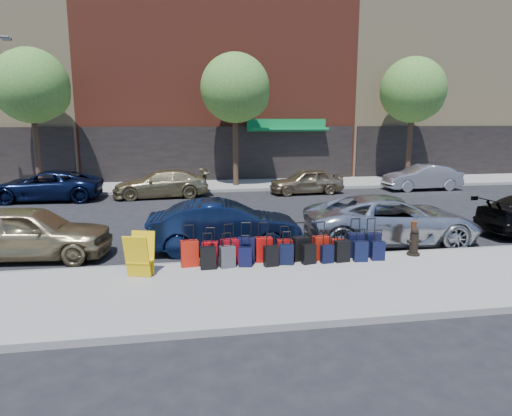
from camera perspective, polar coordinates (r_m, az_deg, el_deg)
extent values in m
plane|color=black|center=(16.78, -0.19, -2.20)|extent=(120.00, 120.00, 0.00)
cube|color=gray|center=(10.67, 5.61, -9.71)|extent=(60.00, 4.00, 0.15)
cube|color=gray|center=(26.52, -3.74, 2.86)|extent=(60.00, 4.00, 0.15)
cube|color=gray|center=(12.52, 3.18, -6.50)|extent=(60.00, 0.08, 0.15)
cube|color=gray|center=(24.54, -3.25, 2.20)|extent=(60.00, 0.08, 0.15)
cube|color=maroon|center=(34.77, -5.42, 21.21)|extent=(17.00, 12.00, 20.00)
cube|color=black|center=(28.28, -4.19, 6.68)|extent=(16.66, 0.15, 3.40)
cube|color=#0D773A|center=(28.52, 3.98, 9.74)|extent=(5.00, 0.91, 0.27)
cube|color=#0D773A|center=(28.80, 3.85, 10.45)|extent=(5.00, 0.10, 0.60)
cube|color=tan|center=(39.23, 19.92, 17.98)|extent=(15.00, 12.00, 18.00)
cube|color=black|center=(33.78, 24.14, 6.46)|extent=(14.70, 0.15, 3.40)
cylinder|color=black|center=(26.68, -25.76, 7.19)|extent=(0.30, 0.30, 4.80)
sphere|color=#396F25|center=(26.70, -26.31, 13.55)|extent=(3.80, 3.80, 3.80)
sphere|color=#396F25|center=(26.52, -24.96, 12.85)|extent=(2.58, 2.58, 2.58)
cylinder|color=black|center=(25.85, -2.57, 8.17)|extent=(0.30, 0.30, 4.80)
sphere|color=#396F25|center=(25.87, -2.63, 14.76)|extent=(3.80, 3.80, 3.80)
sphere|color=#396F25|center=(25.92, -1.27, 13.92)|extent=(2.58, 2.58, 2.58)
cylinder|color=black|center=(29.07, 18.65, 7.93)|extent=(0.30, 0.30, 4.80)
sphere|color=#396F25|center=(29.08, 19.02, 13.78)|extent=(3.80, 3.80, 3.80)
sphere|color=#396F25|center=(29.35, 20.02, 12.94)|extent=(2.58, 2.58, 2.58)
cube|color=#333338|center=(26.45, -28.69, 18.03)|extent=(0.40, 0.18, 0.12)
cube|color=#B31A0B|center=(11.79, -8.31, -5.65)|extent=(0.47, 0.28, 0.67)
cylinder|color=black|center=(11.60, -8.41, -2.24)|extent=(0.25, 0.06, 0.03)
cube|color=#AB0B10|center=(11.86, -5.74, -5.65)|extent=(0.44, 0.29, 0.60)
cylinder|color=black|center=(11.69, -5.80, -2.57)|extent=(0.23, 0.07, 0.03)
cube|color=maroon|center=(11.87, -3.30, -5.47)|extent=(0.48, 0.32, 0.65)
cylinder|color=black|center=(11.69, -3.34, -2.13)|extent=(0.25, 0.08, 0.03)
cube|color=black|center=(11.95, -1.25, -5.31)|extent=(0.48, 0.31, 0.66)
cylinder|color=black|center=(11.77, -1.26, -1.94)|extent=(0.25, 0.07, 0.03)
cube|color=#AC0D0B|center=(12.04, 0.96, -5.21)|extent=(0.44, 0.25, 0.65)
cylinder|color=black|center=(11.86, 0.97, -1.93)|extent=(0.24, 0.04, 0.03)
cube|color=#950D09|center=(12.09, 3.58, -5.32)|extent=(0.40, 0.24, 0.59)
cylinder|color=black|center=(11.93, 3.61, -2.39)|extent=(0.22, 0.04, 0.03)
cube|color=black|center=(12.20, 5.63, -5.08)|extent=(0.46, 0.31, 0.64)
cylinder|color=black|center=(12.02, 5.69, -1.91)|extent=(0.24, 0.08, 0.03)
cube|color=#A2170A|center=(12.33, 8.13, -4.96)|extent=(0.46, 0.31, 0.64)
cylinder|color=black|center=(12.16, 8.21, -1.83)|extent=(0.24, 0.08, 0.03)
cube|color=#961409|center=(12.53, 10.23, -5.03)|extent=(0.38, 0.24, 0.53)
cylinder|color=black|center=(12.38, 10.32, -2.45)|extent=(0.20, 0.06, 0.03)
cube|color=black|center=(12.73, 12.33, -4.55)|extent=(0.44, 0.24, 0.66)
cylinder|color=black|center=(12.56, 12.46, -1.40)|extent=(0.25, 0.03, 0.03)
cube|color=black|center=(12.89, 14.26, -4.46)|extent=(0.48, 0.32, 0.66)
cylinder|color=black|center=(12.72, 14.41, -1.37)|extent=(0.25, 0.08, 0.03)
cube|color=black|center=(11.54, -6.00, -6.22)|extent=(0.39, 0.24, 0.57)
cylinder|color=black|center=(11.37, -6.07, -3.25)|extent=(0.22, 0.04, 0.03)
cube|color=#3F3F44|center=(11.61, -3.59, -6.11)|extent=(0.41, 0.28, 0.55)
cylinder|color=black|center=(11.45, -3.62, -3.23)|extent=(0.21, 0.07, 0.03)
cube|color=black|center=(11.67, -1.35, -6.14)|extent=(0.37, 0.25, 0.50)
cylinder|color=black|center=(11.52, -1.36, -3.55)|extent=(0.19, 0.07, 0.03)
cube|color=black|center=(11.70, 1.89, -6.01)|extent=(0.39, 0.26, 0.53)
cylinder|color=black|center=(11.54, 1.91, -3.26)|extent=(0.20, 0.06, 0.03)
cube|color=black|center=(11.86, 3.84, -5.80)|extent=(0.40, 0.28, 0.53)
cylinder|color=black|center=(11.70, 3.87, -3.08)|extent=(0.20, 0.07, 0.03)
cube|color=black|center=(11.96, 6.60, -5.74)|extent=(0.38, 0.27, 0.52)
cylinder|color=black|center=(11.81, 6.66, -3.14)|extent=(0.20, 0.07, 0.03)
cube|color=black|center=(12.10, 8.87, -5.70)|extent=(0.34, 0.22, 0.48)
cylinder|color=black|center=(11.96, 8.94, -3.32)|extent=(0.18, 0.05, 0.03)
cube|color=black|center=(12.26, 10.69, -5.32)|extent=(0.41, 0.27, 0.57)
cylinder|color=black|center=(12.10, 10.80, -2.49)|extent=(0.22, 0.06, 0.03)
cube|color=black|center=(12.39, 12.93, -5.31)|extent=(0.38, 0.24, 0.54)
cylinder|color=black|center=(12.24, 13.05, -2.68)|extent=(0.21, 0.05, 0.03)
cube|color=black|center=(12.61, 14.99, -5.18)|extent=(0.37, 0.24, 0.51)
cylinder|color=black|center=(12.47, 15.12, -2.74)|extent=(0.20, 0.06, 0.03)
cylinder|color=black|center=(13.42, 19.06, -5.44)|extent=(0.35, 0.35, 0.06)
cylinder|color=black|center=(13.34, 19.14, -4.20)|extent=(0.23, 0.23, 0.55)
sphere|color=black|center=(13.25, 19.23, -2.77)|extent=(0.21, 0.21, 0.21)
cylinder|color=black|center=(13.32, 19.16, -3.95)|extent=(0.39, 0.12, 0.10)
cylinder|color=#38190C|center=(13.47, 19.03, -3.52)|extent=(0.15, 0.15, 0.90)
cylinder|color=#38190C|center=(13.37, 19.15, -1.66)|extent=(0.17, 0.17, 0.04)
cube|color=yellow|center=(11.09, -14.67, -5.94)|extent=(0.63, 0.42, 1.04)
cube|color=yellow|center=(11.43, -13.97, -5.40)|extent=(0.63, 0.42, 1.04)
cube|color=yellow|center=(11.30, -14.27, -6.44)|extent=(0.66, 0.53, 0.02)
imported|color=#95855B|center=(14.15, -26.57, -2.75)|extent=(4.60, 2.20, 1.52)
imported|color=#0C1938|center=(13.53, -3.95, -2.25)|extent=(4.56, 1.76, 1.48)
imported|color=silver|center=(14.91, 16.56, -1.41)|extent=(5.58, 2.94, 1.50)
imported|color=#0B1433|center=(23.96, -24.79, 2.52)|extent=(5.19, 2.53, 1.42)
imported|color=tan|center=(23.21, -11.80, 2.98)|extent=(4.82, 2.27, 1.36)
imported|color=#947F5A|center=(23.97, 6.30, 3.33)|extent=(3.91, 1.77, 1.30)
imported|color=silver|center=(26.73, 20.03, 3.62)|extent=(4.26, 1.58, 1.39)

